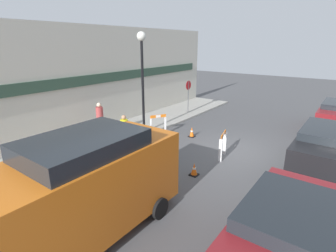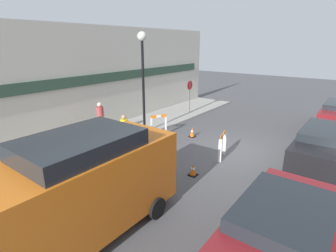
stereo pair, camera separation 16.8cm
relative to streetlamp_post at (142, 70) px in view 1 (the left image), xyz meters
The scene contains 17 objects.
ground_plane 6.03m from the streetlamp_post, 82.41° to the right, with size 60.00×60.00×0.00m, color #4C4C4F.
sidewalk_slab 3.51m from the streetlamp_post, 56.79° to the left, with size 18.00×2.96×0.11m.
storefront_facade 2.71m from the streetlamp_post, 75.51° to the left, with size 18.00×0.22×5.50m.
streetlamp_post is the anchor object (origin of this frame).
stop_sign 5.24m from the streetlamp_post, ahead, with size 0.60×0.06×2.13m.
barricade_0 2.86m from the streetlamp_post, 64.76° to the right, with size 0.79×0.56×1.09m.
barricade_1 4.14m from the streetlamp_post, 146.52° to the right, with size 0.31×0.71×1.12m.
barricade_2 5.38m from the streetlamp_post, 93.87° to the right, with size 0.89×0.33×1.12m.
traffic_cone_0 5.23m from the streetlamp_post, 131.20° to the right, with size 0.30×0.30×0.62m.
traffic_cone_1 5.93m from the streetlamp_post, 117.62° to the right, with size 0.30×0.30×0.46m.
traffic_cone_2 3.69m from the streetlamp_post, 144.80° to the right, with size 0.30×0.30×0.63m.
traffic_cone_3 3.99m from the streetlamp_post, 63.44° to the right, with size 0.30×0.30×0.53m.
person_worker 3.32m from the streetlamp_post, 161.15° to the right, with size 0.46×0.46×1.62m.
person_pedestrian 3.18m from the streetlamp_post, 144.22° to the left, with size 0.44×0.44×1.74m.
parked_car_0 9.90m from the streetlamp_post, 122.17° to the right, with size 3.88×1.89×1.78m.
parked_car_1 8.50m from the streetlamp_post, 85.81° to the right, with size 4.53×1.87×1.76m.
work_van 7.85m from the streetlamp_post, 148.70° to the right, with size 4.85×2.16×2.63m.
Camera 1 is at (-10.47, -3.80, 4.62)m, focal length 28.00 mm.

